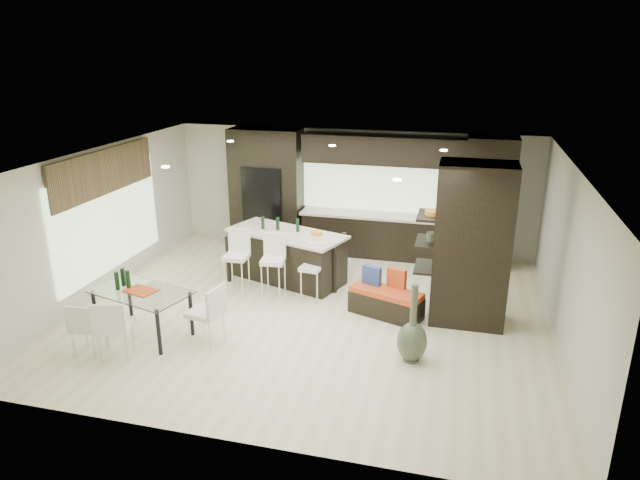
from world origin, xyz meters
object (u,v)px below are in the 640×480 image
(chair_near, at_px, (115,330))
(chair_far, at_px, (88,329))
(stool_mid, at_px, (273,271))
(bench, at_px, (386,303))
(stool_left, at_px, (237,268))
(stool_right, at_px, (311,277))
(dining_table, at_px, (143,313))
(kitchen_island, at_px, (287,256))
(chair_end, at_px, (206,316))
(floor_vase, at_px, (413,323))

(chair_near, distance_m, chair_far, 0.49)
(stool_mid, relative_size, chair_near, 1.06)
(bench, bearing_deg, stool_left, -166.80)
(stool_right, xyz_separation_m, dining_table, (-2.25, -1.98, -0.05))
(kitchen_island, xyz_separation_m, chair_near, (-1.53, -3.52, -0.04))
(chair_end, bearing_deg, stool_mid, -2.26)
(stool_right, xyz_separation_m, chair_far, (-2.73, -2.70, -0.03))
(bench, relative_size, chair_far, 1.60)
(chair_end, bearing_deg, bench, -47.43)
(kitchen_island, distance_m, floor_vase, 3.70)
(dining_table, relative_size, chair_near, 1.73)
(stool_left, height_order, stool_mid, stool_left)
(stool_left, relative_size, floor_vase, 0.79)
(chair_near, height_order, chair_end, chair_near)
(floor_vase, relative_size, dining_table, 0.78)
(bench, bearing_deg, floor_vase, -47.73)
(stool_right, height_order, chair_end, chair_end)
(chair_far, bearing_deg, floor_vase, 7.15)
(chair_end, bearing_deg, dining_table, 100.33)
(floor_vase, bearing_deg, chair_near, -166.67)
(chair_near, bearing_deg, stool_right, 32.71)
(stool_left, xyz_separation_m, chair_far, (-1.30, -2.67, -0.09))
(stool_mid, xyz_separation_m, chair_end, (-0.44, -1.95, -0.03))
(floor_vase, distance_m, chair_near, 4.37)
(stool_left, height_order, chair_end, stool_left)
(stool_left, bearing_deg, stool_right, -0.51)
(stool_mid, bearing_deg, stool_left, 173.18)
(stool_left, height_order, dining_table, stool_left)
(chair_near, xyz_separation_m, chair_end, (1.09, 0.76, -0.00))
(kitchen_island, xyz_separation_m, stool_right, (0.72, -0.79, -0.07))
(chair_far, bearing_deg, kitchen_island, 55.50)
(stool_right, bearing_deg, dining_table, -132.13)
(kitchen_island, height_order, chair_end, kitchen_island)
(stool_left, bearing_deg, kitchen_island, 47.00)
(dining_table, bearing_deg, stool_mid, 67.26)
(stool_mid, height_order, chair_end, stool_mid)
(stool_left, xyz_separation_m, dining_table, (-0.81, -1.95, -0.11))
(chair_near, distance_m, chair_end, 1.33)
(stool_mid, height_order, chair_far, stool_mid)
(stool_right, bearing_deg, chair_near, -122.88)
(kitchen_island, distance_m, chair_far, 4.03)
(kitchen_island, relative_size, stool_right, 2.80)
(dining_table, height_order, chair_near, chair_near)
(stool_right, relative_size, floor_vase, 0.69)
(dining_table, xyz_separation_m, chair_far, (-0.48, -0.73, 0.02))
(bench, xyz_separation_m, floor_vase, (0.57, -1.38, 0.37))
(stool_left, distance_m, dining_table, 2.11)
(kitchen_island, height_order, stool_left, kitchen_island)
(kitchen_island, bearing_deg, dining_table, -100.21)
(kitchen_island, relative_size, stool_left, 2.43)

